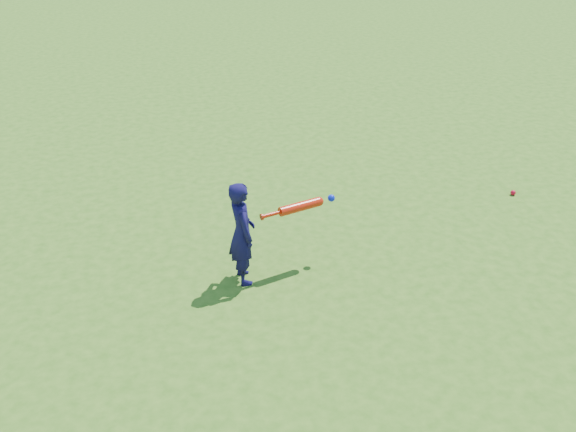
% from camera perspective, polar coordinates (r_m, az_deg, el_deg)
% --- Properties ---
extents(ground, '(80.00, 80.00, 0.00)m').
position_cam_1_polar(ground, '(6.80, -0.54, -2.86)').
color(ground, '#386B19').
rests_on(ground, ground).
extents(child, '(0.30, 0.41, 1.05)m').
position_cam_1_polar(child, '(6.05, -4.12, -1.52)').
color(child, '#120D3F').
rests_on(child, ground).
extents(ground_ball_red, '(0.06, 0.06, 0.06)m').
position_cam_1_polar(ground_ball_red, '(8.32, 19.38, 1.97)').
color(ground_ball_red, red).
rests_on(ground_ball_red, ground).
extents(bat_swing, '(0.79, 0.31, 0.09)m').
position_cam_1_polar(bat_swing, '(6.20, 1.35, 0.92)').
color(bat_swing, red).
rests_on(bat_swing, ground).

